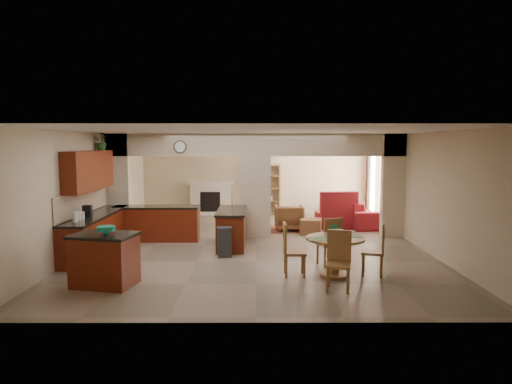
{
  "coord_description": "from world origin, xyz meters",
  "views": [
    {
      "loc": [
        -0.02,
        -11.23,
        2.52
      ],
      "look_at": [
        0.0,
        0.3,
        1.31
      ],
      "focal_mm": 32.0,
      "sensor_mm": 36.0,
      "label": 1
    }
  ],
  "objects_px": {
    "dining_table": "(335,251)",
    "kitchen_island": "(105,260)",
    "sofa": "(360,212)",
    "armchair": "(289,217)"
  },
  "relations": [
    {
      "from": "sofa",
      "to": "dining_table",
      "type": "bearing_deg",
      "value": 157.5
    },
    {
      "from": "kitchen_island",
      "to": "sofa",
      "type": "distance_m",
      "value": 8.72
    },
    {
      "from": "sofa",
      "to": "armchair",
      "type": "xyz_separation_m",
      "value": [
        -2.32,
        -1.05,
        -0.02
      ]
    },
    {
      "from": "kitchen_island",
      "to": "sofa",
      "type": "bearing_deg",
      "value": 58.16
    },
    {
      "from": "kitchen_island",
      "to": "dining_table",
      "type": "distance_m",
      "value": 4.24
    },
    {
      "from": "dining_table",
      "to": "kitchen_island",
      "type": "bearing_deg",
      "value": -172.67
    },
    {
      "from": "armchair",
      "to": "dining_table",
      "type": "bearing_deg",
      "value": 95.12
    },
    {
      "from": "dining_table",
      "to": "sofa",
      "type": "distance_m",
      "value": 6.06
    },
    {
      "from": "kitchen_island",
      "to": "sofa",
      "type": "relative_size",
      "value": 0.45
    },
    {
      "from": "kitchen_island",
      "to": "dining_table",
      "type": "bearing_deg",
      "value": 18.98
    }
  ]
}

